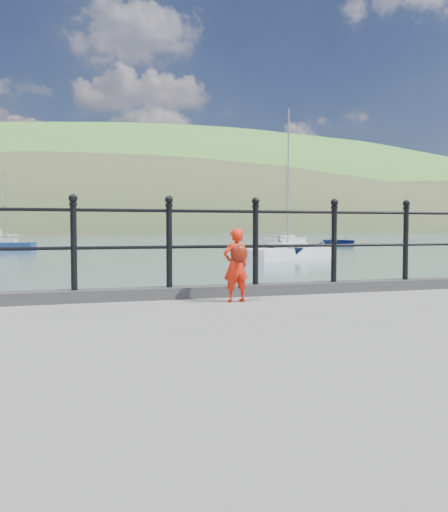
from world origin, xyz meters
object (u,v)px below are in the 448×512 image
object	(u,v)px
railing	(213,235)
sailboat_near	(288,254)
launch_navy	(281,248)
sailboat_far	(285,241)
launch_blue	(341,241)
sailboat_port	(6,247)
child	(236,264)

from	to	relation	value
railing	sailboat_near	world-z (taller)	sailboat_near
launch_navy	sailboat_far	xyz separation A→B (m)	(13.85, 31.05, -0.38)
launch_blue	sailboat_port	bearing A→B (deg)	177.43
child	launch_navy	world-z (taller)	child
launch_navy	sailboat_far	size ratio (longest dim) A/B	0.27
railing	launch_blue	world-z (taller)	railing
child	sailboat_far	size ratio (longest dim) A/B	0.09
railing	sailboat_far	xyz separation A→B (m)	(24.77, 54.26, -1.48)
sailboat_port	sailboat_near	bearing A→B (deg)	-30.17
launch_navy	sailboat_port	bearing A→B (deg)	85.75
child	sailboat_near	size ratio (longest dim) A/B	0.10
sailboat_near	railing	bearing A→B (deg)	-145.43
railing	launch_blue	distance (m)	51.71
launch_blue	sailboat_near	bearing A→B (deg)	-133.40
launch_navy	child	bearing A→B (deg)	-161.30
railing	launch_navy	bearing A→B (deg)	64.81
railing	sailboat_port	distance (m)	42.15
railing	sailboat_far	world-z (taller)	sailboat_far
launch_navy	sailboat_near	bearing A→B (deg)	-17.57
child	launch_blue	bearing A→B (deg)	-128.85
sailboat_port	sailboat_far	world-z (taller)	sailboat_far
launch_navy	sailboat_port	world-z (taller)	sailboat_port
sailboat_port	sailboat_far	distance (m)	33.33
child	sailboat_near	xyz separation A→B (m)	(11.36, 24.09, -1.13)
child	sailboat_port	world-z (taller)	sailboat_port
launch_blue	sailboat_far	bearing A→B (deg)	94.17
launch_blue	sailboat_port	size ratio (longest dim) A/B	0.70
railing	sailboat_port	size ratio (longest dim) A/B	2.65
launch_blue	railing	bearing A→B (deg)	-128.17
sailboat_port	sailboat_far	bearing A→B (deg)	37.90
launch_blue	sailboat_port	distance (m)	32.94
sailboat_port	railing	bearing A→B (deg)	-65.95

